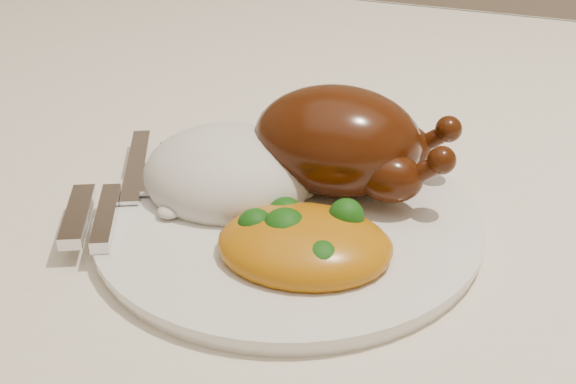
% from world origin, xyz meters
% --- Properties ---
extents(dining_table, '(1.60, 0.90, 0.76)m').
position_xyz_m(dining_table, '(0.00, 0.00, 0.67)').
color(dining_table, brown).
rests_on(dining_table, floor).
extents(tablecloth, '(1.73, 1.03, 0.18)m').
position_xyz_m(tablecloth, '(0.00, 0.00, 0.74)').
color(tablecloth, white).
rests_on(tablecloth, dining_table).
extents(dinner_plate, '(0.37, 0.37, 0.01)m').
position_xyz_m(dinner_plate, '(-0.12, -0.07, 0.77)').
color(dinner_plate, white).
rests_on(dinner_plate, tablecloth).
extents(roast_chicken, '(0.16, 0.11, 0.08)m').
position_xyz_m(roast_chicken, '(-0.09, -0.02, 0.82)').
color(roast_chicken, '#461807').
rests_on(roast_chicken, dinner_plate).
extents(rice_mound, '(0.14, 0.13, 0.07)m').
position_xyz_m(rice_mound, '(-0.17, -0.05, 0.79)').
color(rice_mound, white).
rests_on(rice_mound, dinner_plate).
extents(mac_and_cheese, '(0.13, 0.11, 0.05)m').
position_xyz_m(mac_and_cheese, '(-0.09, -0.12, 0.79)').
color(mac_and_cheese, '#C87A0C').
rests_on(mac_and_cheese, dinner_plate).
extents(cutlery, '(0.07, 0.18, 0.01)m').
position_xyz_m(cutlery, '(-0.25, -0.10, 0.79)').
color(cutlery, silver).
rests_on(cutlery, dinner_plate).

